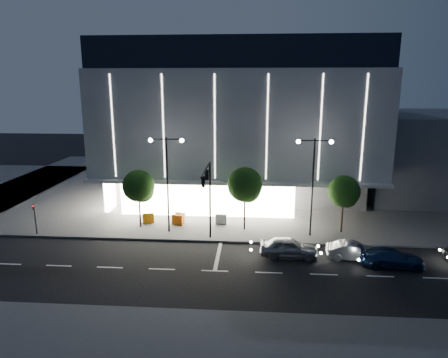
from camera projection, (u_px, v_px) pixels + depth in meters
name	position (u px, v px, depth m)	size (l,w,h in m)	color
ground	(191.00, 261.00, 31.26)	(160.00, 160.00, 0.00)	black
sidewalk_museum	(255.00, 186.00, 54.18)	(70.00, 40.00, 0.15)	#474747
museum	(240.00, 119.00, 50.55)	(30.00, 25.80, 18.00)	#4C4C51
annex_building	(418.00, 152.00, 51.56)	(16.00, 20.00, 10.00)	#4C4C51
traffic_mast	(208.00, 189.00, 33.26)	(0.33, 5.89, 7.07)	black
street_lamp_west	(167.00, 171.00, 35.91)	(3.16, 0.36, 9.00)	black
street_lamp_east	(313.00, 173.00, 35.00)	(3.16, 0.36, 9.00)	black
ped_signal_far	(35.00, 216.00, 36.24)	(0.22, 0.24, 3.00)	black
tree_left	(139.00, 188.00, 37.56)	(3.02, 3.02, 5.72)	black
tree_mid	(245.00, 187.00, 36.79)	(3.25, 3.25, 6.15)	black
tree_right	(344.00, 193.00, 36.26)	(2.91, 2.91, 5.51)	black
car_lead	(289.00, 248.00, 31.90)	(1.87, 4.64, 1.58)	gray
car_second	(354.00, 251.00, 31.48)	(1.47, 4.22, 1.39)	#B5B9BE
car_third	(392.00, 258.00, 30.27)	(1.94, 4.76, 1.38)	navy
barrier_a	(148.00, 218.00, 39.36)	(1.10, 0.25, 1.00)	orange
barrier_b	(180.00, 217.00, 39.62)	(1.10, 0.25, 1.00)	white
barrier_c	(177.00, 220.00, 38.85)	(1.10, 0.25, 1.00)	orange
barrier_d	(221.00, 219.00, 39.05)	(1.10, 0.25, 1.00)	silver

